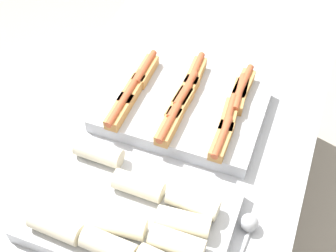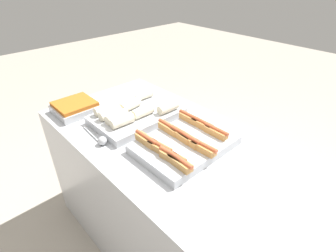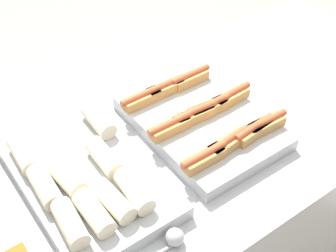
# 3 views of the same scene
# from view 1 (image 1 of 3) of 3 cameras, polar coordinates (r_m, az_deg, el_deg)

# --- Properties ---
(ground_plane) EXTENTS (12.00, 12.00, 0.00)m
(ground_plane) POSITION_cam_1_polar(r_m,az_deg,el_deg) (2.30, 1.07, -14.36)
(ground_plane) COLOR #ADA393
(counter) EXTENTS (1.88, 0.86, 0.92)m
(counter) POSITION_cam_1_polar(r_m,az_deg,el_deg) (1.90, 1.27, -8.16)
(counter) COLOR #B7BABF
(counter) RESTS_ON ground_plane
(tray_hotdogs) EXTENTS (0.41, 0.52, 0.10)m
(tray_hotdogs) POSITION_cam_1_polar(r_m,az_deg,el_deg) (1.51, 1.90, 2.47)
(tray_hotdogs) COLOR #B7BABF
(tray_hotdogs) RESTS_ON counter
(tray_wraps) EXTENTS (0.35, 0.55, 0.11)m
(tray_wraps) POSITION_cam_1_polar(r_m,az_deg,el_deg) (1.27, -4.35, -10.74)
(tray_wraps) COLOR #B7BABF
(tray_wraps) RESTS_ON counter
(serving_spoon_near) EXTENTS (0.25, 0.05, 0.05)m
(serving_spoon_near) POSITION_cam_1_polar(r_m,az_deg,el_deg) (1.29, 9.68, -12.22)
(serving_spoon_near) COLOR #B2B5BA
(serving_spoon_near) RESTS_ON counter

